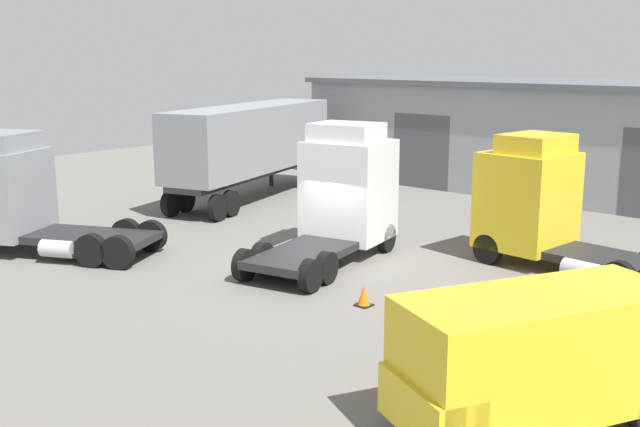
# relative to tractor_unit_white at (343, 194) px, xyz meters

# --- Properties ---
(ground_plane) EXTENTS (60.00, 60.00, 0.00)m
(ground_plane) POSITION_rel_tractor_unit_white_xyz_m (0.52, -1.93, -2.02)
(ground_plane) COLOR slate
(warehouse_building) EXTENTS (26.00, 8.38, 5.21)m
(warehouse_building) POSITION_rel_tractor_unit_white_xyz_m (0.52, 16.00, 0.59)
(warehouse_building) COLOR #93999E
(warehouse_building) RESTS_ON ground_plane
(tractor_unit_white) EXTENTS (3.70, 6.46, 4.29)m
(tractor_unit_white) POSITION_rel_tractor_unit_white_xyz_m (0.00, 0.00, 0.00)
(tractor_unit_white) COLOR silver
(tractor_unit_white) RESTS_ON ground_plane
(container_trailer_black) EXTENTS (5.57, 11.24, 4.21)m
(container_trailer_black) POSITION_rel_tractor_unit_white_xyz_m (-9.23, 4.67, 0.63)
(container_trailer_black) COLOR gray
(container_trailer_black) RESTS_ON ground_plane
(tractor_unit_yellow) EXTENTS (6.44, 3.12, 4.05)m
(tractor_unit_yellow) POSITION_rel_tractor_unit_white_xyz_m (5.29, 3.13, -0.12)
(tractor_unit_yellow) COLOR yellow
(tractor_unit_yellow) RESTS_ON ground_plane
(delivery_van_yellow) EXTENTS (4.03, 5.45, 2.45)m
(delivery_van_yellow) POSITION_rel_tractor_unit_white_xyz_m (9.93, -6.86, -0.69)
(delivery_van_yellow) COLOR yellow
(delivery_van_yellow) RESTS_ON ground_plane
(tractor_unit_grey) EXTENTS (6.90, 5.16, 3.96)m
(tractor_unit_grey) POSITION_rel_tractor_unit_white_xyz_m (-8.26, -6.82, -0.16)
(tractor_unit_grey) COLOR gray
(tractor_unit_grey) RESTS_ON ground_plane
(traffic_cone) EXTENTS (0.40, 0.40, 0.55)m
(traffic_cone) POSITION_rel_tractor_unit_white_xyz_m (3.73, -3.60, -1.77)
(traffic_cone) COLOR black
(traffic_cone) RESTS_ON ground_plane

